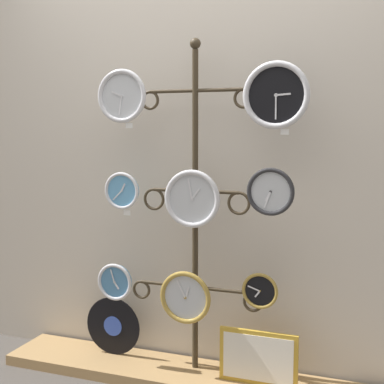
{
  "coord_description": "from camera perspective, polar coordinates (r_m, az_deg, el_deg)",
  "views": [
    {
      "loc": [
        0.97,
        -2.28,
        1.37
      ],
      "look_at": [
        0.0,
        0.36,
        1.05
      ],
      "focal_mm": 50.0,
      "sensor_mm": 36.0,
      "label": 1
    }
  ],
  "objects": [
    {
      "name": "price_tag_upper",
      "position": [
        2.9,
        -6.73,
        7.06
      ],
      "size": [
        0.04,
        0.0,
        0.03
      ],
      "color": "white"
    },
    {
      "name": "display_stand",
      "position": [
        2.95,
        0.34,
        -7.69
      ],
      "size": [
        0.76,
        0.33,
        1.86
      ],
      "color": "#382D1E",
      "rests_on": "ground_plane"
    },
    {
      "name": "clock_top_right",
      "position": [
        2.63,
        8.97,
        10.17
      ],
      "size": [
        0.33,
        0.04,
        0.33
      ],
      "color": "black"
    },
    {
      "name": "clock_bottom_left",
      "position": [
        3.06,
        -8.2,
        -9.46
      ],
      "size": [
        0.21,
        0.04,
        0.21
      ],
      "color": "#4C84B2"
    },
    {
      "name": "clock_bottom_center",
      "position": [
        2.89,
        -0.69,
        -11.16
      ],
      "size": [
        0.29,
        0.04,
        0.29
      ],
      "color": "silver"
    },
    {
      "name": "low_shelf",
      "position": [
        3.11,
        -0.07,
        -19.08
      ],
      "size": [
        2.2,
        0.36,
        0.06
      ],
      "color": "#9E7A4C",
      "rests_on": "ground_plane"
    },
    {
      "name": "clock_middle_right",
      "position": [
        2.65,
        8.39,
        0.03
      ],
      "size": [
        0.24,
        0.04,
        0.24
      ],
      "color": "silver"
    },
    {
      "name": "price_tag_mid",
      "position": [
        2.62,
        9.86,
        6.35
      ],
      "size": [
        0.04,
        0.0,
        0.03
      ],
      "color": "white"
    },
    {
      "name": "price_tag_lower",
      "position": [
        2.96,
        -6.96,
        -2.21
      ],
      "size": [
        0.04,
        0.0,
        0.03
      ],
      "color": "white"
    },
    {
      "name": "vinyl_record",
      "position": [
        3.27,
        -8.43,
        -13.95
      ],
      "size": [
        0.34,
        0.01,
        0.34
      ],
      "color": "black",
      "rests_on": "low_shelf"
    },
    {
      "name": "clock_middle_center",
      "position": [
        2.78,
        0.04,
        -0.72
      ],
      "size": [
        0.31,
        0.04,
        0.31
      ],
      "color": "silver"
    },
    {
      "name": "picture_frame",
      "position": [
        2.92,
        7.06,
        -17.15
      ],
      "size": [
        0.41,
        0.02,
        0.29
      ],
      "color": "gold",
      "rests_on": "low_shelf"
    },
    {
      "name": "clock_bottom_right",
      "position": [
        2.8,
        7.29,
        -10.39
      ],
      "size": [
        0.19,
        0.04,
        0.19
      ],
      "color": "black"
    },
    {
      "name": "clock_top_left",
      "position": [
        2.92,
        -7.45,
        10.11
      ],
      "size": [
        0.29,
        0.04,
        0.29
      ],
      "color": "silver"
    },
    {
      "name": "shop_wall",
      "position": [
        3.01,
        1.39,
        7.04
      ],
      "size": [
        4.4,
        0.04,
        2.8
      ],
      "color": "#BCB2A3",
      "rests_on": "ground_plane"
    },
    {
      "name": "clock_middle_left",
      "position": [
        2.96,
        -7.45,
        0.13
      ],
      "size": [
        0.21,
        0.04,
        0.21
      ],
      "color": "#60A8DB"
    }
  ]
}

